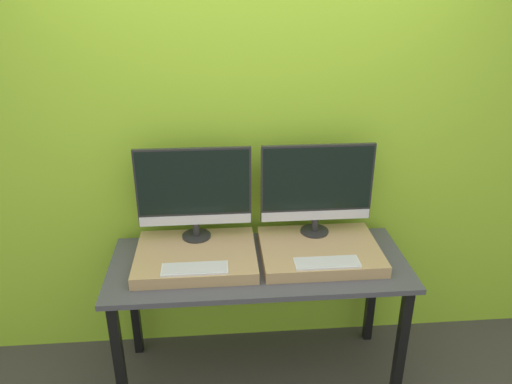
% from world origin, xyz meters
% --- Properties ---
extents(wall_back, '(8.00, 0.04, 2.60)m').
position_xyz_m(wall_back, '(0.00, 0.73, 1.30)').
color(wall_back, '#9ED12D').
rests_on(wall_back, ground_plane).
extents(workbench, '(1.62, 0.66, 0.80)m').
position_xyz_m(workbench, '(0.00, 0.33, 0.71)').
color(workbench, '#47474C').
rests_on(workbench, ground_plane).
extents(wooden_riser_left, '(0.65, 0.50, 0.06)m').
position_xyz_m(wooden_riser_left, '(-0.34, 0.36, 0.83)').
color(wooden_riser_left, tan).
rests_on(wooden_riser_left, workbench).
extents(monitor_left, '(0.63, 0.16, 0.53)m').
position_xyz_m(monitor_left, '(-0.34, 0.52, 1.16)').
color(monitor_left, '#282828').
rests_on(monitor_left, wooden_riser_left).
extents(keyboard_left, '(0.34, 0.11, 0.01)m').
position_xyz_m(keyboard_left, '(-0.34, 0.18, 0.87)').
color(keyboard_left, silver).
rests_on(keyboard_left, wooden_riser_left).
extents(wooden_riser_right, '(0.65, 0.50, 0.06)m').
position_xyz_m(wooden_riser_right, '(0.34, 0.36, 0.83)').
color(wooden_riser_right, tan).
rests_on(wooden_riser_right, workbench).
extents(monitor_right, '(0.63, 0.16, 0.53)m').
position_xyz_m(monitor_right, '(0.34, 0.52, 1.16)').
color(monitor_right, '#282828').
rests_on(monitor_right, wooden_riser_right).
extents(keyboard_right, '(0.34, 0.11, 0.01)m').
position_xyz_m(keyboard_right, '(0.34, 0.18, 0.87)').
color(keyboard_right, silver).
rests_on(keyboard_right, wooden_riser_right).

